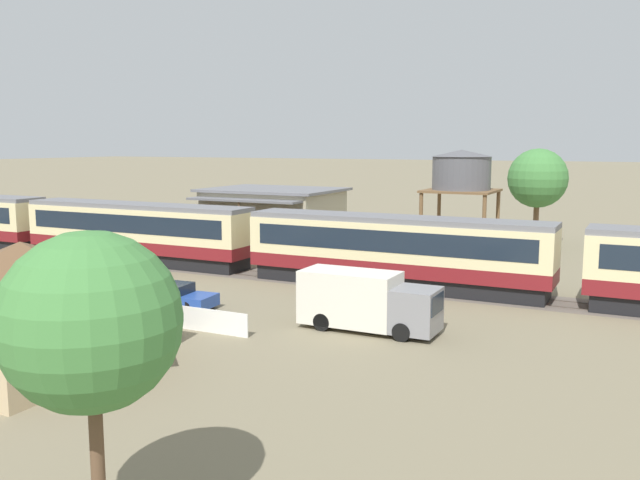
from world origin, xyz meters
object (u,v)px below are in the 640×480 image
at_px(station_building, 273,218).
at_px(parked_car_blue, 169,296).
at_px(yard_tree_2, 91,322).
at_px(cottage_brown_roof_3, 23,300).
at_px(yard_tree_1, 538,178).
at_px(water_tower, 461,172).
at_px(delivery_truck_grey, 366,301).
at_px(passenger_train, 257,238).

bearing_deg(station_building, parked_car_blue, -75.30).
relative_size(parked_car_blue, yard_tree_2, 0.74).
distance_m(station_building, cottage_brown_roof_3, 29.19).
bearing_deg(yard_tree_1, cottage_brown_roof_3, -107.55).
height_order(water_tower, cottage_brown_roof_3, water_tower).
xyz_separation_m(cottage_brown_roof_3, delivery_truck_grey, (9.87, 9.87, -1.08)).
height_order(station_building, cottage_brown_roof_3, station_building).
bearing_deg(passenger_train, station_building, 114.58).
bearing_deg(yard_tree_1, station_building, -148.85).
height_order(delivery_truck_grey, yard_tree_2, yard_tree_2).
bearing_deg(passenger_train, yard_tree_1, 56.24).
xyz_separation_m(delivery_truck_grey, yard_tree_1, (2.68, 29.81, 4.12)).
bearing_deg(cottage_brown_roof_3, yard_tree_1, 72.45).
bearing_deg(water_tower, delivery_truck_grey, -85.90).
relative_size(station_building, delivery_truck_grey, 1.64).
distance_m(station_building, parked_car_blue, 19.99).
relative_size(passenger_train, yard_tree_2, 11.36).
distance_m(water_tower, parked_car_blue, 24.91).
bearing_deg(water_tower, station_building, -166.84).
bearing_deg(delivery_truck_grey, yard_tree_2, -85.17).
bearing_deg(parked_car_blue, water_tower, 63.38).
distance_m(cottage_brown_roof_3, parked_car_blue, 9.55).
bearing_deg(yard_tree_2, passenger_train, 115.37).
distance_m(passenger_train, station_building, 10.66).
relative_size(passenger_train, yard_tree_1, 9.56).
relative_size(passenger_train, delivery_truck_grey, 12.07).
bearing_deg(cottage_brown_roof_3, delivery_truck_grey, 45.01).
height_order(station_building, water_tower, water_tower).
bearing_deg(parked_car_blue, yard_tree_2, -59.79).
distance_m(cottage_brown_roof_3, yard_tree_2, 14.03).
relative_size(passenger_train, water_tower, 9.63).
relative_size(parked_car_blue, delivery_truck_grey, 0.79).
distance_m(water_tower, delivery_truck_grey, 22.60).
bearing_deg(water_tower, yard_tree_1, 61.33).
bearing_deg(passenger_train, delivery_truck_grey, -38.91).
height_order(passenger_train, parked_car_blue, passenger_train).
bearing_deg(yard_tree_2, parked_car_blue, 125.06).
bearing_deg(delivery_truck_grey, parked_car_blue, -177.19).
bearing_deg(yard_tree_1, yard_tree_2, -91.42).
height_order(yard_tree_1, yard_tree_2, yard_tree_1).
height_order(station_building, yard_tree_2, yard_tree_2).
height_order(water_tower, yard_tree_2, water_tower).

